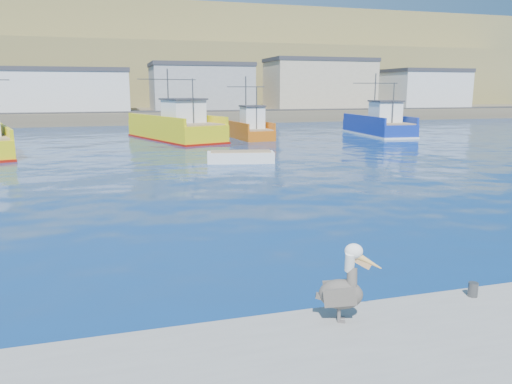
% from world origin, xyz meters
% --- Properties ---
extents(ground, '(260.00, 260.00, 0.00)m').
position_xyz_m(ground, '(0.00, 0.00, 0.00)').
color(ground, navy).
rests_on(ground, ground).
extents(dock_bollards, '(36.20, 0.20, 0.30)m').
position_xyz_m(dock_bollards, '(0.60, -3.40, 0.65)').
color(dock_bollards, '#4C4C4C').
rests_on(dock_bollards, dock).
extents(far_shore, '(200.00, 81.00, 24.00)m').
position_xyz_m(far_shore, '(0.00, 109.20, 8.98)').
color(far_shore, brown).
rests_on(far_shore, ground).
extents(trawler_yellow_b, '(8.32, 13.58, 6.71)m').
position_xyz_m(trawler_yellow_b, '(2.08, 36.30, 1.12)').
color(trawler_yellow_b, yellow).
rests_on(trawler_yellow_b, ground).
extents(trawler_blue, '(5.05, 10.75, 6.42)m').
position_xyz_m(trawler_blue, '(23.12, 35.33, 1.00)').
color(trawler_blue, navy).
rests_on(trawler_blue, ground).
extents(boat_orange, '(3.83, 7.50, 5.95)m').
position_xyz_m(boat_orange, '(9.06, 35.46, 0.99)').
color(boat_orange, '#BF560E').
rests_on(boat_orange, ground).
extents(skiff_mid, '(4.54, 2.35, 0.94)m').
position_xyz_m(skiff_mid, '(4.12, 19.90, 0.30)').
color(skiff_mid, silver).
rests_on(skiff_mid, ground).
extents(skiff_far, '(3.95, 4.44, 0.96)m').
position_xyz_m(skiff_far, '(26.68, 40.63, 0.31)').
color(skiff_far, silver).
rests_on(skiff_far, ground).
extents(pelican, '(1.17, 0.76, 1.49)m').
position_xyz_m(pelican, '(-0.07, -3.62, 1.14)').
color(pelican, '#595451').
rests_on(pelican, dock).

